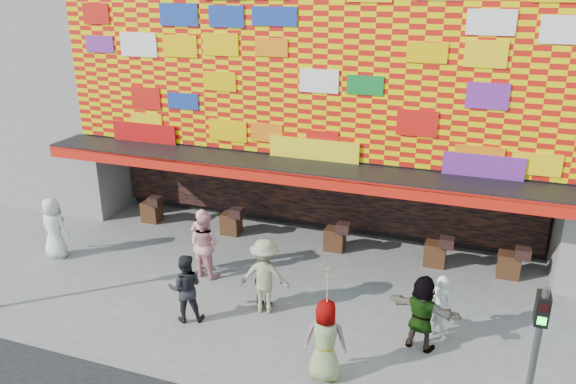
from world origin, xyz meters
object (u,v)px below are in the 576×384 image
at_px(ped_d, 265,276).
at_px(parasol, 327,287).
at_px(signal_right, 536,346).
at_px(ped_a, 54,228).
at_px(ped_b, 203,240).
at_px(ped_c, 186,288).
at_px(ped_f, 422,313).
at_px(ped_h, 440,307).
at_px(ped_e, 264,279).
at_px(ped_i, 205,245).
at_px(ped_g, 325,340).

height_order(ped_d, parasol, parasol).
relative_size(signal_right, ped_d, 1.55).
xyz_separation_m(signal_right, ped_a, (-12.89, 2.84, -0.93)).
height_order(signal_right, ped_b, signal_right).
bearing_deg(ped_c, parasol, 141.88).
xyz_separation_m(ped_f, ped_h, (0.35, 0.56, -0.09)).
xyz_separation_m(signal_right, ped_f, (-2.10, 1.96, -0.97)).
xyz_separation_m(ped_c, ped_e, (1.57, 1.12, -0.04)).
xyz_separation_m(ped_a, ped_e, (6.90, -0.54, -0.11)).
bearing_deg(ped_h, parasol, 70.40).
bearing_deg(ped_e, ped_c, 36.70).
relative_size(ped_e, parasol, 0.90).
distance_m(ped_h, ped_i, 6.49).
xyz_separation_m(ped_b, ped_i, (0.19, -0.25, -0.00)).
bearing_deg(ped_h, ped_f, 80.51).
bearing_deg(ped_h, ped_c, 35.56).
relative_size(ped_c, ped_g, 0.96).
xyz_separation_m(ped_b, ped_g, (4.56, -3.35, -0.03)).
relative_size(ped_d, ped_h, 1.22).
distance_m(ped_e, parasol, 3.27).
distance_m(signal_right, ped_g, 3.94).
bearing_deg(ped_c, ped_d, -172.24).
distance_m(ped_e, ped_i, 2.43).
height_order(ped_b, ped_g, ped_b).
distance_m(ped_e, ped_g, 3.00).
distance_m(ped_a, ped_e, 6.92).
xyz_separation_m(ped_c, ped_g, (3.75, -0.94, 0.04)).
height_order(ped_a, ped_g, ped_a).
bearing_deg(ped_a, ped_b, -167.47).
height_order(ped_d, ped_e, ped_d).
distance_m(ped_a, ped_g, 9.45).
bearing_deg(ped_f, ped_g, 57.16).
height_order(ped_d, ped_g, ped_d).
xyz_separation_m(ped_g, ped_h, (2.07, 2.27, -0.11)).
bearing_deg(ped_d, ped_f, 166.56).
relative_size(ped_d, ped_f, 1.09).
bearing_deg(ped_c, ped_a, -41.30).
bearing_deg(ped_e, ped_g, 137.75).
bearing_deg(ped_a, ped_g, 167.16).
bearing_deg(parasol, ped_e, 136.58).
bearing_deg(ped_i, ped_e, 164.41).
relative_size(ped_c, ped_h, 1.08).
distance_m(ped_c, parasol, 4.07).
distance_m(ped_b, ped_h, 6.71).
height_order(ped_h, parasol, parasol).
height_order(ped_g, parasol, parasol).
bearing_deg(parasol, ped_f, 45.03).
height_order(ped_c, ped_d, ped_d).
relative_size(signal_right, ped_e, 1.82).
xyz_separation_m(ped_i, parasol, (4.37, -3.10, 1.20)).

